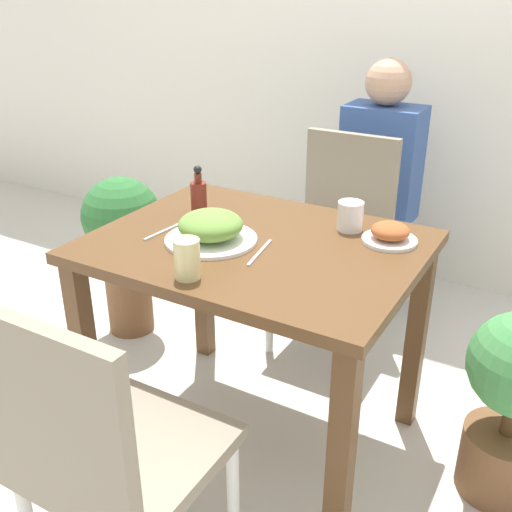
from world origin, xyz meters
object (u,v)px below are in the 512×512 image
Objects in this scene: chair_far at (338,231)px; chair_near at (103,451)px; juice_glass at (187,259)px; sauce_bottle at (199,197)px; side_plate at (390,234)px; person_figure at (379,191)px; drink_cup at (350,216)px; potted_plant_left at (123,237)px; food_plate at (211,228)px.

chair_near is at bearing -88.20° from chair_far.
chair_far is 1.07m from juice_glass.
chair_far is at bearing 68.15° from sauce_bottle.
juice_glass is (-0.06, 0.43, 0.29)m from chair_near.
sauce_bottle is at bearing -170.81° from side_plate.
sauce_bottle reaches higher than juice_glass.
juice_glass is 0.09× the size of person_figure.
drink_cup is (0.19, 0.96, 0.28)m from chair_near.
sauce_bottle is (-0.24, 0.40, 0.01)m from juice_glass.
chair_near is 1.24× the size of potted_plant_left.
person_figure is at bearing 87.99° from juice_glass.
chair_far reaches higher than potted_plant_left.
chair_far is at bearing 83.20° from food_plate.
chair_far is 5.17× the size of sauce_bottle.
food_plate is at bearing -150.58° from side_plate.
side_plate is 1.51× the size of juice_glass.
potted_plant_left is at bearing 175.15° from drink_cup.
side_plate is 1.00m from person_figure.
potted_plant_left is at bearing -50.37° from chair_near.
chair_far reaches higher than drink_cup.
drink_cup is at bearing 64.92° from juice_glass.
person_figure is at bearing 74.16° from sauce_bottle.
sauce_bottle is at bearing -164.56° from drink_cup.
drink_cup is (0.33, 0.30, 0.00)m from food_plate.
potted_plant_left is (-1.06, 0.09, -0.33)m from drink_cup.
person_figure reaches higher than juice_glass.
chair_far is 9.64× the size of drink_cup.
sauce_bottle reaches higher than drink_cup.
chair_near reaches higher than drink_cup.
person_figure is at bearing 84.67° from chair_far.
food_plate is 0.25m from juice_glass.
juice_glass is (0.08, -0.23, 0.01)m from food_plate.
potted_plant_left is at bearing 158.50° from sauce_bottle.
chair_far reaches higher than food_plate.
chair_far is at bearing -88.20° from chair_near.
person_figure is at bearing 110.49° from side_plate.
drink_cup is 0.08× the size of person_figure.
sauce_bottle is (-0.25, -0.63, 0.30)m from chair_far.
sauce_bottle is 0.71m from potted_plant_left.
drink_cup is 0.59m from juice_glass.
potted_plant_left is (-0.87, 1.05, -0.05)m from chair_near.
chair_far is 0.74m from sauce_bottle.
chair_near and chair_far have the same top height.
person_figure is at bearing -89.70° from chair_near.
side_plate is at bearing -12.88° from drink_cup.
person_figure reaches higher than side_plate.
person_figure is at bearing 83.68° from food_plate.
chair_near reaches higher than food_plate.
sauce_bottle is (-0.63, -0.10, 0.04)m from side_plate.
chair_far is 0.40m from person_figure.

